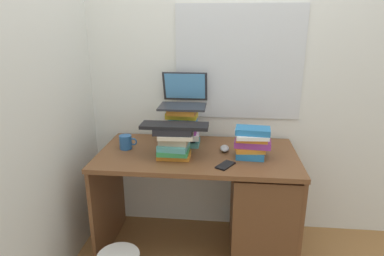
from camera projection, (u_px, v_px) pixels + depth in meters
name	position (u px, v px, depth m)	size (l,w,h in m)	color
ground_plane	(197.00, 248.00, 2.42)	(6.00, 6.00, 0.00)	olive
wall_back	(203.00, 63.00, 2.39)	(6.00, 0.06, 2.60)	silver
wall_left	(63.00, 68.00, 2.11)	(0.05, 6.00, 2.60)	silver
desk	(245.00, 203.00, 2.24)	(1.31, 0.68, 0.75)	brown
book_stack_tall	(183.00, 126.00, 2.30)	(0.24, 0.20, 0.27)	teal
book_stack_keyboard_riser	(174.00, 142.00, 2.08)	(0.25, 0.20, 0.20)	orange
book_stack_side	(251.00, 142.00, 2.09)	(0.24, 0.18, 0.20)	#2672B2
laptop	(184.00, 98.00, 2.30)	(0.32, 0.30, 0.23)	#2D2D33
keyboard	(175.00, 126.00, 2.05)	(0.42, 0.14, 0.02)	black
computer_mouse	(225.00, 148.00, 2.21)	(0.06, 0.10, 0.04)	#A5A8AD
mug	(126.00, 142.00, 2.24)	(0.12, 0.08, 0.10)	#265999
cell_phone	(225.00, 165.00, 1.98)	(0.07, 0.14, 0.01)	black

